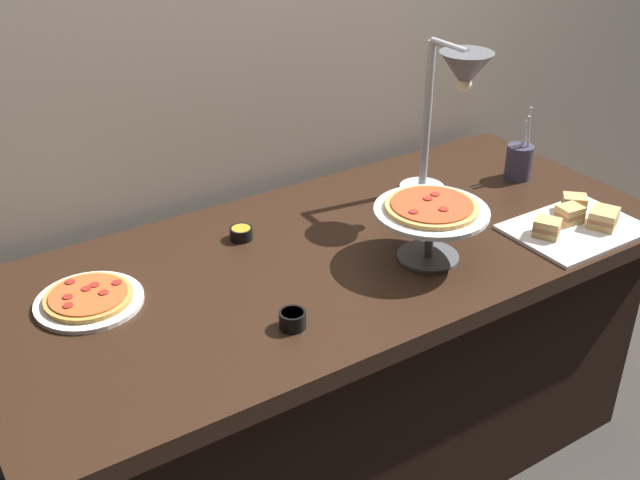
{
  "coord_description": "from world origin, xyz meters",
  "views": [
    {
      "loc": [
        -1.02,
        -1.48,
        1.8
      ],
      "look_at": [
        -0.06,
        0.0,
        0.81
      ],
      "focal_mm": 43.28,
      "sensor_mm": 36.0,
      "label": 1
    }
  ],
  "objects_px": {
    "sauce_cup_near": "(241,233)",
    "sandwich_platter": "(576,223)",
    "pizza_plate_front": "(89,299)",
    "pizza_plate_center": "(431,215)",
    "sauce_cup_far": "(293,319)",
    "heat_lamp": "(457,86)",
    "utensil_holder": "(519,161)"
  },
  "relations": [
    {
      "from": "pizza_plate_center",
      "to": "sauce_cup_far",
      "type": "distance_m",
      "value": 0.48
    },
    {
      "from": "pizza_plate_front",
      "to": "sandwich_platter",
      "type": "height_order",
      "value": "sandwich_platter"
    },
    {
      "from": "pizza_plate_center",
      "to": "utensil_holder",
      "type": "distance_m",
      "value": 0.62
    },
    {
      "from": "pizza_plate_front",
      "to": "heat_lamp",
      "type": "bearing_deg",
      "value": -3.24
    },
    {
      "from": "pizza_plate_front",
      "to": "sauce_cup_far",
      "type": "distance_m",
      "value": 0.5
    },
    {
      "from": "pizza_plate_center",
      "to": "sauce_cup_far",
      "type": "height_order",
      "value": "pizza_plate_center"
    },
    {
      "from": "heat_lamp",
      "to": "sauce_cup_far",
      "type": "distance_m",
      "value": 0.85
    },
    {
      "from": "heat_lamp",
      "to": "sauce_cup_far",
      "type": "xyz_separation_m",
      "value": [
        -0.72,
        -0.29,
        -0.35
      ]
    },
    {
      "from": "pizza_plate_front",
      "to": "sauce_cup_far",
      "type": "bearing_deg",
      "value": -44.02
    },
    {
      "from": "sandwich_platter",
      "to": "heat_lamp",
      "type": "bearing_deg",
      "value": 122.12
    },
    {
      "from": "sauce_cup_near",
      "to": "sandwich_platter",
      "type": "bearing_deg",
      "value": -29.46
    },
    {
      "from": "pizza_plate_front",
      "to": "pizza_plate_center",
      "type": "distance_m",
      "value": 0.88
    },
    {
      "from": "heat_lamp",
      "to": "pizza_plate_center",
      "type": "height_order",
      "value": "heat_lamp"
    },
    {
      "from": "heat_lamp",
      "to": "sauce_cup_near",
      "type": "bearing_deg",
      "value": 166.86
    },
    {
      "from": "pizza_plate_front",
      "to": "sandwich_platter",
      "type": "relative_size",
      "value": 0.7
    },
    {
      "from": "pizza_plate_front",
      "to": "sandwich_platter",
      "type": "bearing_deg",
      "value": -16.55
    },
    {
      "from": "pizza_plate_center",
      "to": "sauce_cup_near",
      "type": "distance_m",
      "value": 0.53
    },
    {
      "from": "heat_lamp",
      "to": "pizza_plate_front",
      "type": "xyz_separation_m",
      "value": [
        -1.08,
        0.06,
        -0.36
      ]
    },
    {
      "from": "pizza_plate_center",
      "to": "sandwich_platter",
      "type": "height_order",
      "value": "pizza_plate_center"
    },
    {
      "from": "sandwich_platter",
      "to": "sauce_cup_far",
      "type": "relative_size",
      "value": 5.9
    },
    {
      "from": "sauce_cup_near",
      "to": "utensil_holder",
      "type": "distance_m",
      "value": 0.94
    },
    {
      "from": "sandwich_platter",
      "to": "utensil_holder",
      "type": "relative_size",
      "value": 1.6
    },
    {
      "from": "pizza_plate_front",
      "to": "utensil_holder",
      "type": "relative_size",
      "value": 1.12
    },
    {
      "from": "heat_lamp",
      "to": "sandwich_platter",
      "type": "distance_m",
      "value": 0.51
    },
    {
      "from": "pizza_plate_center",
      "to": "sandwich_platter",
      "type": "bearing_deg",
      "value": -12.91
    },
    {
      "from": "heat_lamp",
      "to": "sauce_cup_far",
      "type": "height_order",
      "value": "heat_lamp"
    },
    {
      "from": "sandwich_platter",
      "to": "sauce_cup_near",
      "type": "distance_m",
      "value": 0.94
    },
    {
      "from": "pizza_plate_center",
      "to": "utensil_holder",
      "type": "xyz_separation_m",
      "value": [
        0.57,
        0.23,
        -0.07
      ]
    },
    {
      "from": "sauce_cup_far",
      "to": "sandwich_platter",
      "type": "bearing_deg",
      "value": -1.93
    },
    {
      "from": "pizza_plate_front",
      "to": "sandwich_platter",
      "type": "distance_m",
      "value": 1.33
    },
    {
      "from": "sauce_cup_near",
      "to": "pizza_plate_center",
      "type": "bearing_deg",
      "value": -44.41
    },
    {
      "from": "utensil_holder",
      "to": "sauce_cup_near",
      "type": "bearing_deg",
      "value": 172.33
    }
  ]
}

